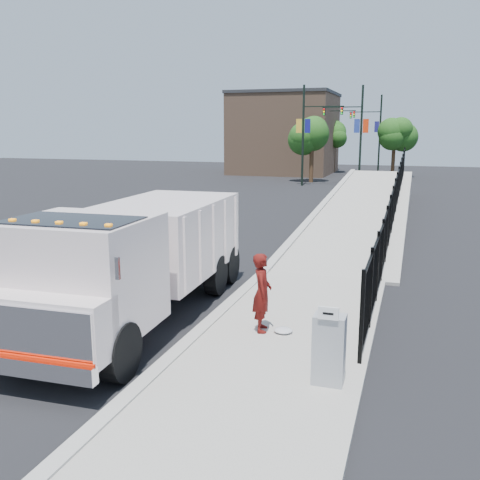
% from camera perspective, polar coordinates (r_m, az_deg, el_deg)
% --- Properties ---
extents(ground, '(120.00, 120.00, 0.00)m').
position_cam_1_polar(ground, '(13.32, -2.00, -8.04)').
color(ground, black).
rests_on(ground, ground).
extents(sidewalk, '(3.55, 12.00, 0.12)m').
position_cam_1_polar(sidewalk, '(11.00, 3.97, -12.14)').
color(sidewalk, '#9E998E').
rests_on(sidewalk, ground).
extents(curb, '(0.30, 12.00, 0.16)m').
position_cam_1_polar(curb, '(11.57, -5.48, -10.82)').
color(curb, '#ADAAA3').
rests_on(curb, ground).
extents(ramp, '(3.95, 24.06, 3.19)m').
position_cam_1_polar(ramp, '(28.22, 13.42, 2.19)').
color(ramp, '#9E998E').
rests_on(ramp, ground).
extents(iron_fence, '(0.10, 28.00, 1.80)m').
position_cam_1_polar(iron_fence, '(24.05, 16.07, 2.62)').
color(iron_fence, black).
rests_on(iron_fence, ground).
extents(truck, '(3.03, 8.50, 2.88)m').
position_cam_1_polar(truck, '(12.75, -11.27, -1.58)').
color(truck, black).
rests_on(truck, ground).
extents(worker, '(0.57, 0.73, 1.75)m').
position_cam_1_polar(worker, '(11.77, 2.37, -5.62)').
color(worker, '#540E0B').
rests_on(worker, sidewalk).
extents(utility_cabinet, '(0.55, 0.40, 1.25)m').
position_cam_1_polar(utility_cabinet, '(9.62, 9.46, -11.44)').
color(utility_cabinet, gray).
rests_on(utility_cabinet, sidewalk).
extents(arrow_sign, '(0.35, 0.04, 0.22)m').
position_cam_1_polar(arrow_sign, '(9.15, 9.40, -7.72)').
color(arrow_sign, white).
rests_on(arrow_sign, utility_cabinet).
extents(debris, '(0.41, 0.41, 0.10)m').
position_cam_1_polar(debris, '(11.95, 4.65, -9.57)').
color(debris, silver).
rests_on(debris, sidewalk).
extents(light_pole_0, '(3.77, 0.22, 8.00)m').
position_cam_1_polar(light_pole_0, '(44.09, 7.14, 11.42)').
color(light_pole_0, black).
rests_on(light_pole_0, ground).
extents(light_pole_1, '(3.78, 0.22, 8.00)m').
position_cam_1_polar(light_pole_1, '(45.18, 12.39, 11.25)').
color(light_pole_1, black).
rests_on(light_pole_1, ground).
extents(light_pole_2, '(3.77, 0.22, 8.00)m').
position_cam_1_polar(light_pole_2, '(54.53, 9.09, 11.40)').
color(light_pole_2, black).
rests_on(light_pole_2, ground).
extents(light_pole_3, '(3.78, 0.22, 8.00)m').
position_cam_1_polar(light_pole_3, '(58.00, 14.40, 11.19)').
color(light_pole_3, black).
rests_on(light_pole_3, ground).
extents(tree_0, '(3.03, 3.03, 5.51)m').
position_cam_1_polar(tree_0, '(47.11, 7.70, 10.93)').
color(tree_0, '#382314').
rests_on(tree_0, ground).
extents(tree_1, '(2.54, 2.54, 5.27)m').
position_cam_1_polar(tree_1, '(53.47, 16.16, 10.63)').
color(tree_1, '#382314').
rests_on(tree_1, ground).
extents(tree_2, '(2.45, 2.45, 5.23)m').
position_cam_1_polar(tree_2, '(58.68, 10.05, 10.96)').
color(tree_2, '#382314').
rests_on(tree_2, ground).
extents(building, '(10.00, 10.00, 8.00)m').
position_cam_1_polar(building, '(57.34, 4.79, 11.14)').
color(building, '#8C664C').
rests_on(building, ground).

